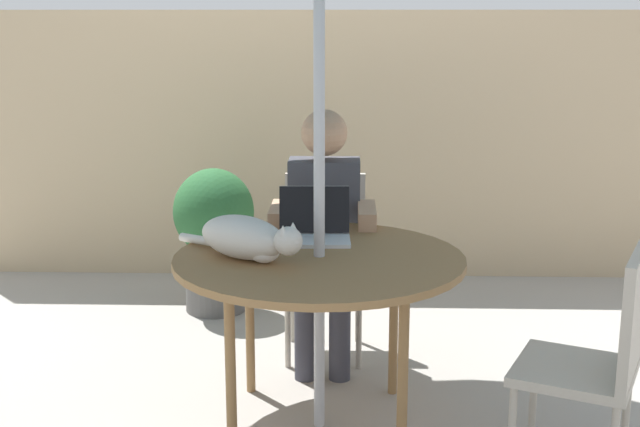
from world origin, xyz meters
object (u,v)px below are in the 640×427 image
Objects in this scene: person_seated at (324,224)px; cat at (248,239)px; patio_table at (319,268)px; chair_empty at (601,351)px; laptop at (314,224)px; potted_plant_by_chair at (214,232)px; chair_occupied at (325,249)px.

cat is (-0.28, -0.74, 0.12)m from person_seated.
patio_table is 1.31× the size of chair_empty.
potted_plant_by_chair is at bearing 118.13° from laptop.
laptop reaches higher than chair_occupied.
person_seated is 0.43m from laptop.
cat is at bearing -169.17° from patio_table.
chair_occupied is 1.00× the size of chair_empty.
chair_empty is 1.08× the size of potted_plant_by_chair.
potted_plant_by_chair is at bearing 131.22° from chair_empty.
chair_empty reaches higher than patio_table.
laptop is at bearing 96.22° from patio_table.
laptop is at bearing -94.04° from person_seated.
potted_plant_by_chair is (-0.36, 1.47, -0.35)m from cat.
person_seated is at bearing 131.03° from chair_empty.
person_seated is (-0.00, 0.69, 0.01)m from patio_table.
chair_occupied is 0.99m from cat.
patio_table is 1.41× the size of potted_plant_by_chair.
laptop is 0.57× the size of cat.
chair_occupied and chair_empty have the same top height.
patio_table is 0.69m from person_seated.
laptop is at bearing 144.78° from chair_empty.
person_seated is at bearing 69.58° from cat.
chair_occupied is 1.64m from chair_empty.
patio_table is 1.10m from chair_empty.
person_seated is 2.28× the size of cat.
person_seated is at bearing 90.00° from patio_table.
chair_empty is 1.36m from cat.
person_seated is at bearing 85.96° from laptop.
chair_occupied is at bearing 87.06° from laptop.
laptop is 0.41m from cat.
person_seated reaches higher than chair_empty.
person_seated is 0.99m from potted_plant_by_chair.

